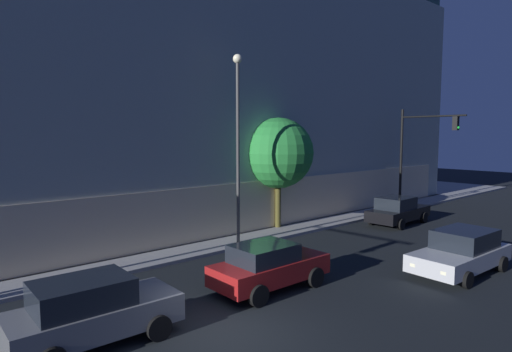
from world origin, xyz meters
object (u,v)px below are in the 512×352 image
at_px(modern_building, 189,83).
at_px(traffic_light_far_corner, 419,143).
at_px(car_black, 398,211).
at_px(car_red, 269,266).
at_px(car_grey, 92,311).
at_px(car_silver, 461,252).
at_px(street_lamp_sidewalk, 238,128).
at_px(sidewalk_tree, 278,153).

bearing_deg(modern_building, traffic_light_far_corner, -55.84).
bearing_deg(car_black, car_red, -167.93).
xyz_separation_m(car_grey, car_silver, (12.93, -3.76, -0.06)).
bearing_deg(car_black, car_grey, -172.10).
height_order(modern_building, car_red, modern_building).
relative_size(street_lamp_sidewalk, sidewalk_tree, 1.45).
height_order(car_grey, car_red, car_grey).
height_order(car_red, car_silver, car_silver).
distance_m(sidewalk_tree, car_black, 8.18).
height_order(modern_building, car_silver, modern_building).
xyz_separation_m(traffic_light_far_corner, car_black, (-5.10, -1.49, -3.91)).
relative_size(traffic_light_far_corner, car_silver, 1.45).
bearing_deg(car_black, car_silver, -134.61).
height_order(modern_building, traffic_light_far_corner, modern_building).
relative_size(traffic_light_far_corner, car_grey, 1.64).
distance_m(car_silver, car_black, 9.04).
height_order(street_lamp_sidewalk, sidewalk_tree, street_lamp_sidewalk).
relative_size(street_lamp_sidewalk, car_black, 1.86).
bearing_deg(car_red, modern_building, 64.75).
height_order(modern_building, car_black, modern_building).
relative_size(modern_building, sidewalk_tree, 5.83).
bearing_deg(street_lamp_sidewalk, car_red, -119.12).
distance_m(car_red, car_black, 13.53).
distance_m(traffic_light_far_corner, car_red, 19.24).
bearing_deg(car_black, traffic_light_far_corner, 16.22).
xyz_separation_m(car_red, car_black, (13.23, 2.83, -0.02)).
bearing_deg(car_red, sidewalk_tree, 43.70).
relative_size(modern_building, car_grey, 8.44).
bearing_deg(car_grey, traffic_light_far_corner, 9.68).
distance_m(traffic_light_far_corner, street_lamp_sidewalk, 15.43).
height_order(street_lamp_sidewalk, car_grey, street_lamp_sidewalk).
bearing_deg(traffic_light_far_corner, car_silver, -145.33).
bearing_deg(car_red, car_grey, 178.55).
xyz_separation_m(sidewalk_tree, car_silver, (0.06, -10.13, -3.49)).
height_order(car_grey, car_black, car_grey).
relative_size(car_grey, car_silver, 0.88).
relative_size(traffic_light_far_corner, car_red, 1.62).
distance_m(street_lamp_sidewalk, car_red, 7.78).
xyz_separation_m(modern_building, street_lamp_sidewalk, (-5.75, -13.17, -3.68)).
bearing_deg(modern_building, car_grey, -128.84).
xyz_separation_m(traffic_light_far_corner, car_red, (-18.34, -4.31, -3.89)).
bearing_deg(street_lamp_sidewalk, car_silver, -66.29).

